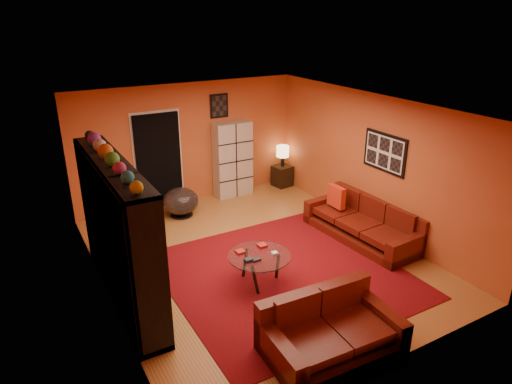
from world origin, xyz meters
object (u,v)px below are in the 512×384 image
tv (121,234)px  side_table (282,176)px  table_lamp (283,152)px  coffee_table (259,258)px  bowl_chair (181,201)px  sofa (365,223)px  storage_cabinet (233,159)px  loveseat (328,329)px  entertainment_unit (118,232)px

tv → side_table: bearing=-59.5°
tv → table_lamp: 5.20m
tv → coffee_table: (1.86, -0.78, -0.53)m
bowl_chair → table_lamp: table_lamp is taller
sofa → storage_cabinet: (-1.18, 3.14, 0.57)m
loveseat → coffee_table: 1.71m
entertainment_unit → bowl_chair: 2.98m
bowl_chair → storage_cabinet: bearing=19.4°
loveseat → table_lamp: (2.61, 5.12, 0.57)m
bowl_chair → table_lamp: 2.84m
coffee_table → tv: bearing=157.1°
entertainment_unit → coffee_table: 2.12m
sofa → table_lamp: table_lamp is taller
entertainment_unit → bowl_chair: size_ratio=4.11×
loveseat → side_table: bearing=-24.1°
sofa → loveseat: size_ratio=1.37×
loveseat → entertainment_unit: bearing=41.3°
sofa → coffee_table: 2.54m
entertainment_unit → table_lamp: size_ratio=5.99×
bowl_chair → entertainment_unit: bearing=-127.7°
bowl_chair → coffee_table: bearing=-87.3°
coffee_table → side_table: bearing=52.6°
table_lamp → loveseat: bearing=-117.0°
coffee_table → table_lamp: table_lamp is taller
storage_cabinet → loveseat: bearing=-104.5°
coffee_table → storage_cabinet: size_ratio=0.57×
sofa → coffee_table: (-2.51, -0.37, 0.16)m
entertainment_unit → sofa: (4.41, -0.34, -0.77)m
side_table → storage_cabinet: bearing=176.0°
coffee_table → side_table: 4.31m
entertainment_unit → loveseat: (1.91, -2.41, -0.77)m
coffee_table → bowl_chair: (-0.14, 2.99, -0.13)m
sofa → coffee_table: bearing=-175.2°
sofa → side_table: (0.11, 3.05, -0.03)m
loveseat → side_table: loveseat is taller
entertainment_unit → tv: (0.05, 0.07, -0.08)m
sofa → storage_cabinet: size_ratio=1.38×
entertainment_unit → tv: size_ratio=3.42×
storage_cabinet → bowl_chair: storage_cabinet is taller
loveseat → bowl_chair: size_ratio=2.35×
coffee_table → loveseat: bearing=-89.7°
sofa → loveseat: bearing=-144.0°
entertainment_unit → table_lamp: entertainment_unit is taller
storage_cabinet → table_lamp: size_ratio=3.39×
sofa → bowl_chair: (-2.65, 2.62, 0.03)m
storage_cabinet → coffee_table: bearing=-111.0°
tv → coffee_table: 2.08m
entertainment_unit → side_table: (4.53, 2.71, -0.80)m
entertainment_unit → coffee_table: bearing=-20.5°
loveseat → storage_cabinet: 5.41m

